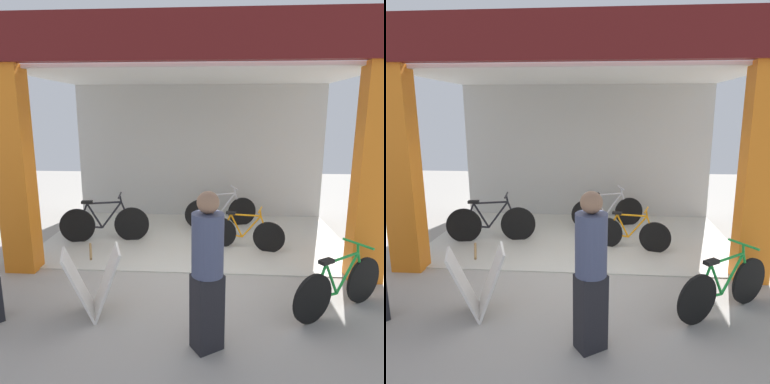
% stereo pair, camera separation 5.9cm
% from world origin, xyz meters
% --- Properties ---
extents(ground_plane, '(19.75, 19.75, 0.00)m').
position_xyz_m(ground_plane, '(0.00, 0.00, 0.00)').
color(ground_plane, '#9E9991').
rests_on(ground_plane, ground).
extents(shop_facade, '(6.07, 3.70, 3.86)m').
position_xyz_m(shop_facade, '(0.00, 1.78, 2.09)').
color(shop_facade, beige).
rests_on(shop_facade, ground).
extents(bicycle_inside_0, '(1.43, 0.47, 0.81)m').
position_xyz_m(bicycle_inside_0, '(0.96, 1.11, 0.32)').
color(bicycle_inside_0, black).
rests_on(bicycle_inside_0, ground).
extents(bicycle_inside_1, '(1.72, 0.48, 0.96)m').
position_xyz_m(bicycle_inside_1, '(-1.77, 1.36, 0.38)').
color(bicycle_inside_1, black).
rests_on(bicycle_inside_1, ground).
extents(bicycle_inside_2, '(1.59, 0.55, 0.90)m').
position_xyz_m(bicycle_inside_2, '(0.53, 2.47, 0.36)').
color(bicycle_inside_2, black).
rests_on(bicycle_inside_2, ground).
extents(bicycle_parked_0, '(1.35, 0.95, 0.89)m').
position_xyz_m(bicycle_parked_0, '(2.01, -1.00, 0.35)').
color(bicycle_parked_0, black).
rests_on(bicycle_parked_0, ground).
extents(sandwich_board_sign, '(0.82, 0.72, 0.88)m').
position_xyz_m(sandwich_board_sign, '(-1.11, -1.27, 0.43)').
color(sandwich_board_sign, silver).
rests_on(sandwich_board_sign, ground).
extents(pedestrian_2, '(0.47, 0.47, 1.76)m').
position_xyz_m(pedestrian_2, '(0.34, -1.84, 0.91)').
color(pedestrian_2, black).
rests_on(pedestrian_2, ground).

